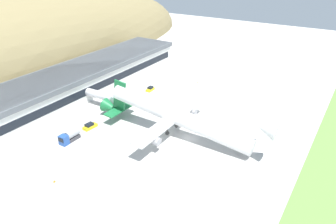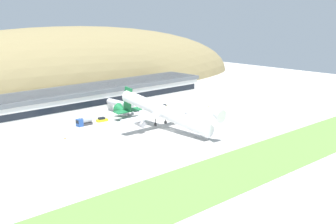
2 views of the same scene
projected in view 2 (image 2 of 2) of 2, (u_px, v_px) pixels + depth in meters
name	position (u px, v px, depth m)	size (l,w,h in m)	color
ground_plane	(170.00, 131.00, 164.60)	(342.67, 342.67, 0.00)	#B7B5AF
grass_strip_foreground	(269.00, 157.00, 135.50)	(308.40, 22.34, 0.08)	#669342
hill_backdrop	(58.00, 90.00, 241.60)	(257.48, 67.89, 65.23)	olive
terminal_building	(98.00, 95.00, 201.77)	(107.10, 19.65, 9.29)	white
jetway_0	(121.00, 104.00, 189.12)	(3.38, 14.55, 5.43)	silver
cargo_airplane	(163.00, 112.00, 165.93)	(33.52, 53.85, 12.48)	white
service_car_0	(136.00, 112.00, 190.30)	(4.16, 2.25, 1.58)	silver
service_car_1	(163.00, 107.00, 200.53)	(3.81, 2.00, 1.48)	gold
service_car_3	(102.00, 120.00, 177.27)	(4.49, 2.21, 1.63)	gold
fuel_truck	(84.00, 122.00, 171.18)	(6.12, 2.26, 3.04)	#264C99
traffic_cone_0	(65.00, 138.00, 154.47)	(0.52, 0.52, 0.58)	orange
traffic_cone_1	(208.00, 106.00, 203.32)	(0.52, 0.52, 0.58)	orange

